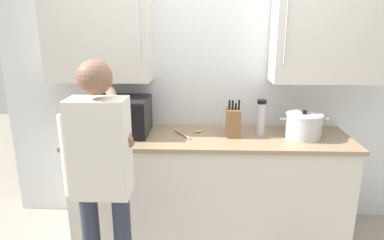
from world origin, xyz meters
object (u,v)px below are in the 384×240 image
Objects in this scene: microwave_oven at (115,116)px; thermos_flask at (261,118)px; wooden_spoon at (190,133)px; knife_block at (233,122)px; stock_pot at (303,126)px; person_figure at (102,169)px.

thermos_flask is (1.22, -0.01, 0.00)m from microwave_oven.
thermos_flask reaches higher than wooden_spoon.
knife_block reaches higher than wooden_spoon.
thermos_flask is (0.59, -0.02, 0.14)m from wooden_spoon.
microwave_oven is 1.74× the size of thermos_flask.
stock_pot is at bearing -1.91° from microwave_oven.
microwave_oven is at bearing 178.09° from stock_pot.
person_figure is at bearing -150.09° from stock_pot.
knife_block reaches higher than thermos_flask.
knife_block is at bearing 177.82° from stock_pot.
microwave_oven reaches higher than wooden_spoon.
stock_pot reaches higher than wooden_spoon.
thermos_flask is at bearing 172.92° from stock_pot.
wooden_spoon is at bearing 0.54° from microwave_oven.
stock_pot is 0.57m from knife_block.
person_figure reaches higher than thermos_flask.
knife_block is 1.20m from person_figure.
thermos_flask is at bearing -0.46° from microwave_oven.
microwave_oven is 0.33× the size of person_figure.
knife_block is at bearing -1.75° from microwave_oven.
person_figure is (0.14, -0.87, -0.09)m from microwave_oven.
person_figure is (-1.42, -0.82, -0.04)m from stock_pot.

